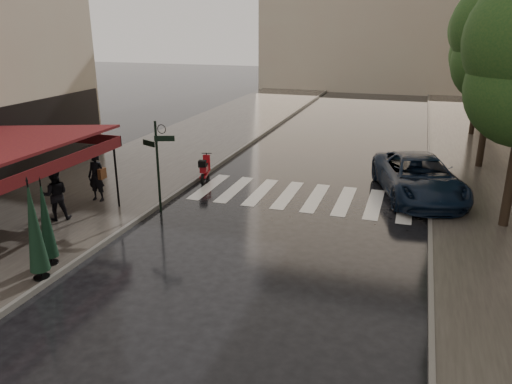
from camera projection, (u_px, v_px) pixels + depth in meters
The scene contains 15 objects.
ground at pixel (148, 254), 13.81m from camera, with size 120.00×120.00×0.00m, color black.
sidewalk_near at pixel (187, 144), 25.91m from camera, with size 6.00×60.00×0.12m, color #38332D.
sidewalk_far at pixel (497, 169), 21.58m from camera, with size 5.50×60.00×0.12m, color #38332D.
curb_near at pixel (243, 148), 25.01m from camera, with size 0.12×60.00×0.16m, color #595651.
curb_far at pixel (429, 163), 22.40m from camera, with size 0.12×60.00×0.16m, color #595651.
crosswalk at pixel (302, 196), 18.34m from camera, with size 7.85×3.20×0.01m.
signpost at pixel (158, 159), 16.27m from camera, with size 1.17×0.29×3.10m.
tree_mid at pixel (498, 35), 20.02m from camera, with size 3.80×3.80×8.34m.
tree_far at pixel (485, 34), 26.30m from camera, with size 3.80×3.80×8.16m.
pedestrian_with_umbrella at pixel (94, 155), 17.07m from camera, with size 1.04×1.06×2.49m.
pedestrian_terrace at pixel (55, 195), 15.64m from camera, with size 0.81×0.63×1.66m, color black.
scooter at pixel (205, 169), 20.02m from camera, with size 0.61×1.51×1.01m.
parked_car at pixel (419, 177), 18.06m from camera, with size 2.50×5.43×1.51m, color black.
parasol_front at pixel (45, 219), 12.59m from camera, with size 0.41×0.41×2.30m.
parasol_back at pixel (34, 226), 11.81m from camera, with size 0.48×0.48×2.56m.
Camera 1 is at (6.74, -10.97, 6.08)m, focal length 35.00 mm.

